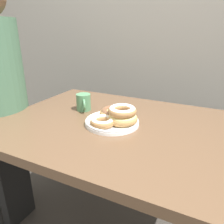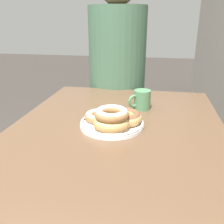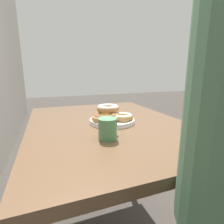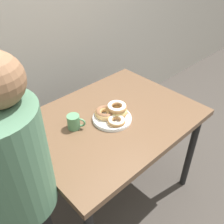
{
  "view_description": "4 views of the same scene",
  "coord_description": "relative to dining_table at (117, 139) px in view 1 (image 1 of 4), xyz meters",
  "views": [
    {
      "loc": [
        0.39,
        -0.57,
        1.19
      ],
      "look_at": [
        -0.02,
        0.26,
        0.83
      ],
      "focal_mm": 35.0,
      "sensor_mm": 36.0,
      "label": 1
    },
    {
      "loc": [
        0.86,
        0.42,
        1.18
      ],
      "look_at": [
        -0.02,
        0.26,
        0.83
      ],
      "focal_mm": 40.0,
      "sensor_mm": 36.0,
      "label": 2
    },
    {
      "loc": [
        -0.89,
        0.59,
        1.05
      ],
      "look_at": [
        -0.02,
        0.26,
        0.83
      ],
      "focal_mm": 28.0,
      "sensor_mm": 36.0,
      "label": 3
    },
    {
      "loc": [
        -0.87,
        -0.64,
        1.76
      ],
      "look_at": [
        -0.02,
        0.26,
        0.83
      ],
      "focal_mm": 40.0,
      "sensor_mm": 36.0,
      "label": 4
    }
  ],
  "objects": [
    {
      "name": "wall_back",
      "position": [
        0.0,
        0.84,
        0.61
      ],
      "size": [
        8.0,
        0.05,
        2.6
      ],
      "color": "#9E998E",
      "rests_on": "ground_plane"
    },
    {
      "name": "dining_table",
      "position": [
        0.0,
        0.0,
        0.0
      ],
      "size": [
        1.11,
        0.83,
        0.77
      ],
      "color": "brown",
      "rests_on": "ground_plane"
    },
    {
      "name": "coffee_mug",
      "position": [
        -0.24,
        0.08,
        0.13
      ],
      "size": [
        0.09,
        0.1,
        0.09
      ],
      "color": "#4C7F56",
      "rests_on": "dining_table"
    },
    {
      "name": "donut_plate",
      "position": [
        -0.0,
        -0.01,
        0.12
      ],
      "size": [
        0.27,
        0.28,
        0.09
      ],
      "color": "white",
      "rests_on": "dining_table"
    }
  ]
}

